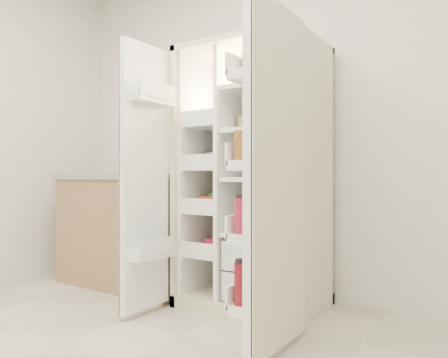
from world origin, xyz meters
The scene contains 5 objects.
wall_back centered at (0.00, 2.00, 1.35)m, with size 4.00×0.02×2.70m, color white.
refrigerator centered at (0.08, 1.65, 0.74)m, with size 0.92×0.70×1.80m.
freezer_door centered at (-0.43, 1.05, 0.89)m, with size 0.15×0.40×1.72m.
fridge_door centered at (0.55, 0.96, 0.87)m, with size 0.17×0.58×1.72m.
kitchen_counter centered at (-1.06, 1.56, 0.46)m, with size 1.26×0.67×0.92m.
Camera 1 is at (1.53, -0.97, 0.90)m, focal length 34.00 mm.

